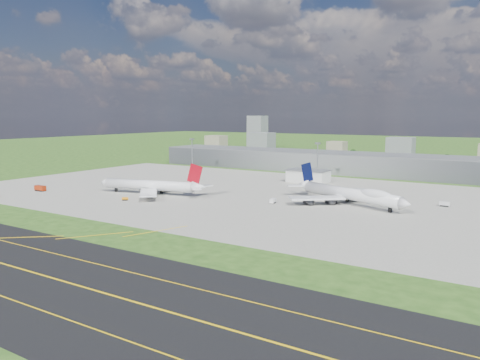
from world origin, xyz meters
The scene contains 21 objects.
ground centered at (0.00, 150.00, 0.00)m, with size 1400.00×1400.00×0.00m, color #294D18.
apron centered at (10.00, 40.00, 0.04)m, with size 360.00×190.00×0.08m, color gray.
terminal centered at (0.00, 165.00, 7.50)m, with size 300.00×42.00×15.00m, color slate.
ops_building centered at (10.00, 100.00, 4.00)m, with size 26.00×16.00×8.00m, color silver.
mast_west centered at (-100.00, 115.00, 17.71)m, with size 3.50×2.00×25.90m.
mast_center centered at (10.00, 115.00, 17.71)m, with size 3.50×2.00×25.90m.
airliner_red_twin centered at (-44.70, 7.77, 4.96)m, with size 67.44×51.81×18.64m.
airliner_blue_quad centered at (60.22, 38.31, 5.29)m, with size 69.40×52.81×19.02m.
fire_truck centered at (-109.05, -19.24, 1.64)m, with size 7.47×3.23×3.28m.
tug_yellow centered at (-43.96, -14.30, 0.87)m, with size 3.67×3.57×1.66m.
van_white_near centered at (26.07, 19.85, 1.24)m, with size 2.82×5.04×2.45m.
van_white_far centered at (101.60, 57.64, 1.26)m, with size 4.81×2.36×2.48m.
bldg_far_w centered at (-220.00, 320.00, 9.00)m, with size 24.00×20.00×18.00m, color gray.
bldg_w centered at (-140.00, 300.00, 12.00)m, with size 28.00×22.00×24.00m, color slate.
bldg_cw centered at (-60.00, 340.00, 7.00)m, with size 20.00×18.00×14.00m, color gray.
bldg_c centered at (20.00, 310.00, 11.00)m, with size 26.00×20.00×22.00m, color slate.
bldg_tall_w centered at (-180.00, 360.00, 22.00)m, with size 22.00×20.00×44.00m, color slate.
tree_far_w centered at (-200.00, 270.00, 5.18)m, with size 7.20×7.20×8.80m.
tree_w centered at (-110.00, 265.00, 4.86)m, with size 6.75×6.75×8.25m.
tree_c centered at (-20.00, 280.00, 5.84)m, with size 8.10×8.10×9.90m.
tree_e centered at (70.00, 275.00, 5.51)m, with size 7.65×7.65×9.35m.
Camera 1 is at (136.73, -187.44, 44.74)m, focal length 35.00 mm.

